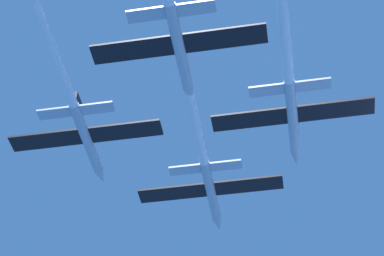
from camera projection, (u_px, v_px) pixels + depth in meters
name	position (u px, v px, depth m)	size (l,w,h in m)	color
jet_lead	(195.00, 120.00, 71.73)	(15.99, 43.72, 2.65)	#B2BAC6
jet_left_wing	(57.00, 61.00, 67.12)	(15.99, 42.17, 2.65)	#B2BAC6
jet_right_wing	(286.00, 43.00, 64.61)	(15.99, 39.68, 2.65)	#B2BAC6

